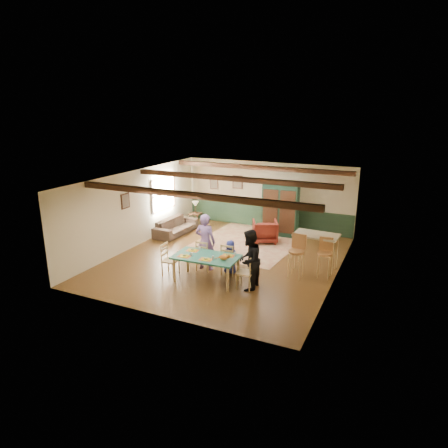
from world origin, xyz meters
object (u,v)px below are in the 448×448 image
at_px(dining_chair_far_left, 204,255).
at_px(person_child, 230,257).
at_px(dining_table, 206,269).
at_px(counter_table, 315,251).
at_px(armoire, 280,209).
at_px(end_table, 196,219).
at_px(dining_chair_end_left, 170,260).
at_px(dining_chair_end_right, 245,272).
at_px(armchair, 265,231).
at_px(bar_stool_left, 296,257).
at_px(person_man, 205,242).
at_px(person_woman, 249,260).
at_px(sofa, 176,226).
at_px(table_lamp, 195,207).
at_px(cat, 223,257).
at_px(bar_stool_right, 324,258).
at_px(dining_chair_far_right, 229,259).

xyz_separation_m(dining_chair_far_left, person_child, (0.81, 0.12, 0.03)).
distance_m(dining_table, counter_table, 3.44).
bearing_deg(counter_table, armoire, 125.81).
distance_m(armoire, end_table, 3.66).
height_order(dining_chair_end_left, dining_chair_end_right, same).
distance_m(dining_chair_end_left, armchair, 4.33).
height_order(dining_chair_end_right, counter_table, counter_table).
bearing_deg(bar_stool_left, armoire, 117.63).
bearing_deg(person_man, person_woman, 154.13).
height_order(dining_table, person_man, person_man).
distance_m(person_man, sofa, 3.84).
relative_size(person_child, sofa, 0.49).
xyz_separation_m(dining_chair_far_left, table_lamp, (-2.52, 4.01, 0.32)).
distance_m(dining_chair_far_left, counter_table, 3.40).
bearing_deg(table_lamp, cat, -53.78).
xyz_separation_m(dining_table, bar_stool_right, (2.97, 1.71, 0.21)).
distance_m(dining_chair_end_right, counter_table, 2.63).
relative_size(armoire, counter_table, 1.59).
bearing_deg(bar_stool_right, armchair, 134.23).
bearing_deg(dining_chair_end_right, cat, -80.54).
distance_m(table_lamp, counter_table, 6.07).
height_order(dining_chair_far_right, table_lamp, table_lamp).
xyz_separation_m(dining_chair_far_right, bar_stool_right, (2.60, 0.96, 0.11)).
bearing_deg(person_woman, bar_stool_left, 140.87).
bearing_deg(end_table, cat, -53.78).
height_order(dining_chair_far_left, table_lamp, table_lamp).
xyz_separation_m(dining_chair_far_right, end_table, (-3.33, 3.98, -0.21)).
xyz_separation_m(dining_chair_end_right, armoire, (-0.56, 4.95, 0.57)).
bearing_deg(cat, dining_table, 169.70).
xyz_separation_m(dining_table, table_lamp, (-2.95, 4.73, 0.42)).
bearing_deg(person_man, dining_chair_far_left, 90.00).
relative_size(person_man, cat, 4.79).
bearing_deg(bar_stool_left, person_child, -160.76).
bearing_deg(armoire, bar_stool_left, -69.48).
xyz_separation_m(sofa, counter_table, (5.73, -1.20, 0.25)).
distance_m(dining_table, dining_chair_far_left, 0.84).
bearing_deg(dining_chair_far_right, sofa, -40.18).
height_order(dining_chair_end_left, table_lamp, table_lamp).
bearing_deg(person_man, dining_chair_end_right, 152.70).
distance_m(dining_chair_far_left, person_woman, 1.87).
xyz_separation_m(person_child, cat, (0.19, -0.91, 0.34)).
relative_size(armchair, bar_stool_right, 0.76).
bearing_deg(end_table, dining_chair_end_left, -69.51).
bearing_deg(person_child, table_lamp, -52.05).
bearing_deg(cat, armchair, 90.38).
height_order(dining_chair_end_right, person_man, person_man).
height_order(sofa, bar_stool_right, bar_stool_right).
bearing_deg(dining_chair_end_left, table_lamp, 17.95).
distance_m(dining_chair_end_left, table_lamp, 5.11).
bearing_deg(person_child, armoire, -95.80).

